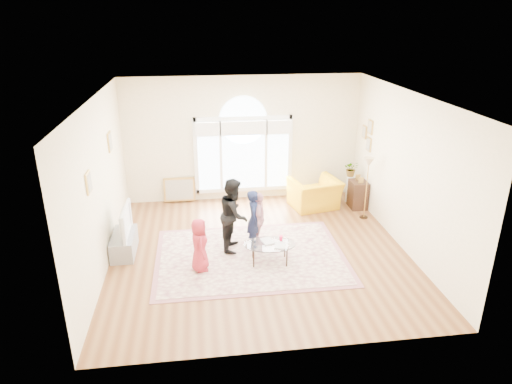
{
  "coord_description": "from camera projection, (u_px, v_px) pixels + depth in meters",
  "views": [
    {
      "loc": [
        -1.17,
        -8.25,
        4.62
      ],
      "look_at": [
        -0.03,
        0.3,
        1.21
      ],
      "focal_mm": 32.0,
      "sensor_mm": 36.0,
      "label": 1
    }
  ],
  "objects": [
    {
      "name": "leaning_picture",
      "position": [
        180.0,
        202.0,
        11.91
      ],
      "size": [
        0.8,
        0.14,
        0.62
      ],
      "primitive_type": "cube",
      "rotation": [
        -0.14,
        0.0,
        0.0
      ],
      "color": "tan",
      "rests_on": "ground"
    },
    {
      "name": "child_black",
      "position": [
        234.0,
        214.0,
        9.28
      ],
      "size": [
        0.72,
        0.85,
        1.52
      ],
      "primitive_type": "imported",
      "rotation": [
        0.0,
        0.0,
        1.35
      ],
      "color": "black",
      "rests_on": "area_rug"
    },
    {
      "name": "ground",
      "position": [
        259.0,
        251.0,
        9.45
      ],
      "size": [
        6.0,
        6.0,
        0.0
      ],
      "primitive_type": "plane",
      "color": "brown",
      "rests_on": "ground"
    },
    {
      "name": "area_rug",
      "position": [
        250.0,
        256.0,
        9.24
      ],
      "size": [
        3.6,
        2.6,
        0.02
      ],
      "primitive_type": "cube",
      "color": "beige",
      "rests_on": "ground"
    },
    {
      "name": "armchair",
      "position": [
        315.0,
        194.0,
        11.44
      ],
      "size": [
        1.34,
        1.23,
        0.75
      ],
      "primitive_type": "imported",
      "rotation": [
        0.0,
        0.0,
        3.36
      ],
      "color": "gold",
      "rests_on": "ground"
    },
    {
      "name": "room_shell",
      "position": [
        244.0,
        142.0,
        11.48
      ],
      "size": [
        6.0,
        6.0,
        6.0
      ],
      "color": "#F5E4BE",
      "rests_on": "ground"
    },
    {
      "name": "side_cabinet",
      "position": [
        358.0,
        194.0,
        11.46
      ],
      "size": [
        0.4,
        0.5,
        0.7
      ],
      "primitive_type": "cube",
      "color": "black",
      "rests_on": "ground"
    },
    {
      "name": "tv_console",
      "position": [
        124.0,
        244.0,
        9.31
      ],
      "size": [
        0.45,
        1.0,
        0.42
      ],
      "primitive_type": "cube",
      "color": "gray",
      "rests_on": "ground"
    },
    {
      "name": "rug_border",
      "position": [
        250.0,
        256.0,
        9.24
      ],
      "size": [
        3.8,
        2.8,
        0.01
      ],
      "primitive_type": "cube",
      "color": "#935A5E",
      "rests_on": "ground"
    },
    {
      "name": "child_red",
      "position": [
        199.0,
        245.0,
        8.57
      ],
      "size": [
        0.38,
        0.54,
        1.05
      ],
      "primitive_type": "imported",
      "rotation": [
        0.0,
        0.0,
        1.67
      ],
      "color": "#A62432",
      "rests_on": "area_rug"
    },
    {
      "name": "television",
      "position": [
        122.0,
        221.0,
        9.12
      ],
      "size": [
        0.17,
        1.03,
        0.59
      ],
      "color": "black",
      "rests_on": "tv_console"
    },
    {
      "name": "coffee_table",
      "position": [
        270.0,
        245.0,
        8.87
      ],
      "size": [
        1.06,
        0.73,
        0.54
      ],
      "rotation": [
        0.0,
        0.0,
        -0.08
      ],
      "color": "silver",
      "rests_on": "ground"
    },
    {
      "name": "plant_pedestal",
      "position": [
        350.0,
        189.0,
        11.82
      ],
      "size": [
        0.2,
        0.2,
        0.7
      ],
      "primitive_type": "cylinder",
      "color": "white",
      "rests_on": "ground"
    },
    {
      "name": "floor_lamp",
      "position": [
        368.0,
        167.0,
        10.53
      ],
      "size": [
        0.28,
        0.28,
        1.51
      ],
      "color": "black",
      "rests_on": "ground"
    },
    {
      "name": "potted_plant",
      "position": [
        351.0,
        169.0,
        11.62
      ],
      "size": [
        0.43,
        0.39,
        0.41
      ],
      "primitive_type": "imported",
      "rotation": [
        0.0,
        0.0,
        -0.22
      ],
      "color": "#33722D",
      "rests_on": "plant_pedestal"
    },
    {
      "name": "child_pink",
      "position": [
        259.0,
        219.0,
        9.5
      ],
      "size": [
        0.35,
        0.71,
        1.16
      ],
      "primitive_type": "imported",
      "rotation": [
        0.0,
        0.0,
        1.47
      ],
      "color": "pink",
      "rests_on": "area_rug"
    },
    {
      "name": "child_navy",
      "position": [
        254.0,
        219.0,
        9.42
      ],
      "size": [
        0.37,
        0.5,
        1.25
      ],
      "primitive_type": "imported",
      "rotation": [
        0.0,
        0.0,
        1.39
      ],
      "color": "#161D3D",
      "rests_on": "area_rug"
    }
  ]
}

